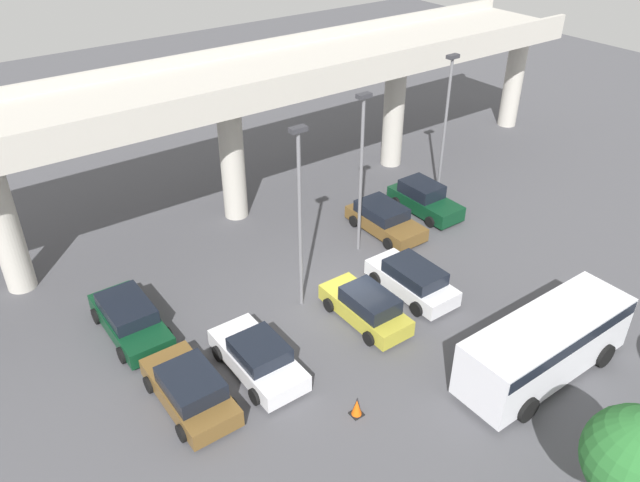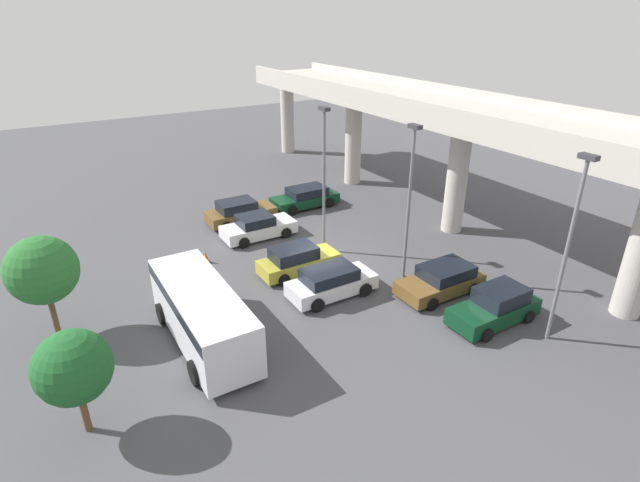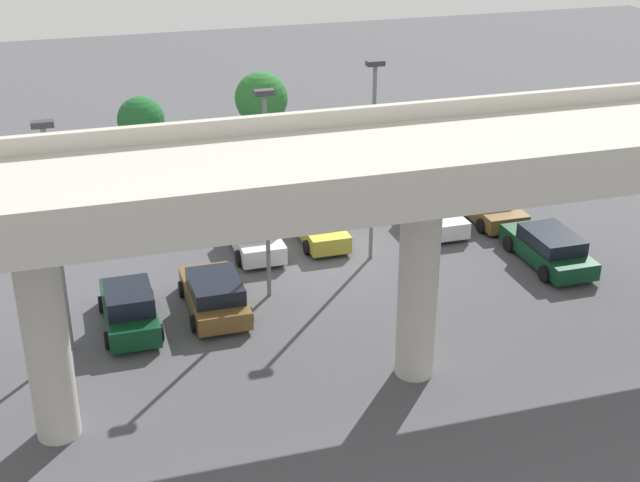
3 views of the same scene
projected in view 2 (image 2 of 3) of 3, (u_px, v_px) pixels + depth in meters
The scene contains 16 objects.
ground_plane at pixel (319, 267), 27.59m from camera, with size 97.05×97.05×0.00m, color #4C4C51.
highway_overpass at pixel (463, 127), 29.42m from camera, with size 46.57×6.14×8.31m.
parked_car_0 at pixel (240, 212), 33.12m from camera, with size 2.19×4.52×1.52m.
parked_car_1 at pixel (258, 227), 30.91m from camera, with size 2.16×4.55×1.48m.
parked_car_2 at pixel (297, 260), 26.73m from camera, with size 1.97×4.38×1.55m.
parked_car_3 at pixel (331, 282), 24.59m from camera, with size 2.08×4.44×1.50m.
parked_car_4 at pixel (442, 280), 24.86m from camera, with size 2.22×4.46×1.43m.
parked_car_5 at pixel (496, 307), 22.52m from camera, with size 2.02×4.37×1.65m.
parked_car_6 at pixel (305, 197), 35.70m from camera, with size 2.17×4.81×1.45m.
shuttle_bus at pixel (202, 311), 20.77m from camera, with size 7.54×2.67×2.57m.
lamp_post_near_aisle at pixel (410, 193), 24.60m from camera, with size 0.70×0.35×8.10m.
lamp_post_mid_lot at pixel (324, 171), 27.40m from camera, with size 0.70×0.35×8.35m.
lamp_post_by_overpass at pixel (570, 238), 19.64m from camera, with size 0.70×0.35×8.15m.
tree_front_left at pixel (42, 270), 20.53m from camera, with size 2.89×2.89×4.66m.
tree_front_right at pixel (73, 368), 15.82m from camera, with size 2.47×2.47×3.89m.
traffic_cone at pixel (206, 257), 27.92m from camera, with size 0.44×0.44×0.70m.
Camera 2 is at (20.97, -12.47, 12.98)m, focal length 28.00 mm.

